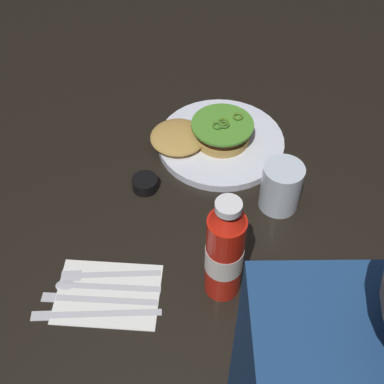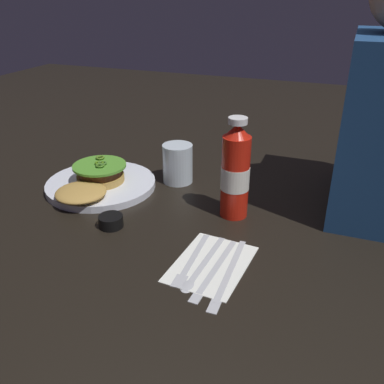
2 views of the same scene
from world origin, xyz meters
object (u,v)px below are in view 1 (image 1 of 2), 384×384
burger_sandwich (206,134)px  water_glass (281,187)px  napkin (108,294)px  dinner_plate (221,142)px  butter_knife (87,313)px  condiment_cup (145,184)px  steak_knife (92,298)px  spoon_utensil (93,285)px  fork_utensil (101,274)px  ketchup_bottle (225,252)px

burger_sandwich → water_glass: water_glass is taller
water_glass → napkin: bearing=32.1°
dinner_plate → butter_knife: dinner_plate is taller
napkin → water_glass: bearing=-147.9°
burger_sandwich → condiment_cup: burger_sandwich is taller
steak_knife → butter_knife: (0.00, 0.03, 0.00)m
spoon_utensil → steak_knife: size_ratio=0.92×
burger_sandwich → butter_knife: (0.21, 0.41, -0.03)m
condiment_cup → napkin: size_ratio=0.30×
napkin → butter_knife: size_ratio=0.81×
water_glass → spoon_utensil: (0.35, 0.19, -0.05)m
dinner_plate → fork_utensil: 0.41m
ketchup_bottle → steak_knife: bearing=6.3°
ketchup_bottle → water_glass: 0.23m
butter_knife → dinner_plate: bearing=-120.7°
dinner_plate → condiment_cup: (0.16, 0.13, 0.00)m
condiment_cup → fork_utensil: condiment_cup is taller
spoon_utensil → steak_knife: 0.03m
steak_knife → butter_knife: 0.03m
burger_sandwich → spoon_utensil: size_ratio=1.20×
napkin → steak_knife: size_ratio=0.89×
butter_knife → fork_utensil: bearing=-101.1°
dinner_plate → ketchup_bottle: bearing=87.6°
fork_utensil → spoon_utensil: same height
burger_sandwich → steak_knife: size_ratio=1.11×
ketchup_bottle → napkin: 0.23m
dinner_plate → steak_knife: (0.24, 0.38, -0.00)m
water_glass → condiment_cup: bearing=-9.7°
dinner_plate → fork_utensil: bearing=55.5°
condiment_cup → spoon_utensil: 0.25m
burger_sandwich → butter_knife: 0.46m
burger_sandwich → fork_utensil: burger_sandwich is taller
dinner_plate → steak_knife: 0.45m
steak_knife → napkin: bearing=-157.5°
ketchup_bottle → napkin: ketchup_bottle is taller
napkin → burger_sandwich: bearing=-115.9°
condiment_cup → spoon_utensil: size_ratio=0.28×
spoon_utensil → steak_knife: same height
fork_utensil → burger_sandwich: bearing=-120.4°
dinner_plate → butter_knife: (0.25, 0.41, -0.00)m
ketchup_bottle → spoon_utensil: bearing=-0.3°
ketchup_bottle → condiment_cup: ketchup_bottle is taller
spoon_utensil → steak_knife: bearing=92.4°
water_glass → fork_utensil: (0.34, 0.16, -0.05)m
steak_knife → ketchup_bottle: bearing=-173.7°
burger_sandwich → fork_utensil: (0.20, 0.33, -0.03)m
napkin → steak_knife: steak_knife is taller
ketchup_bottle → steak_knife: 0.25m
burger_sandwich → fork_utensil: bearing=59.6°
dinner_plate → water_glass: water_glass is taller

